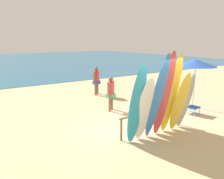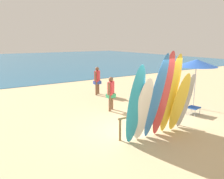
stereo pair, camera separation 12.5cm
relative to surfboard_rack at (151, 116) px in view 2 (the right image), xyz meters
name	(u,v)px [view 2 (the right image)]	position (x,y,z in m)	size (l,w,h in m)	color
ground	(37,77)	(0.00, 14.00, -0.56)	(60.00, 60.00, 0.00)	tan
ocean_water	(7,62)	(0.00, 30.11, -0.55)	(60.00, 40.00, 0.02)	#235B7F
surfboard_rack	(151,116)	(0.00, 0.00, 0.00)	(2.62, 0.07, 0.73)	brown
surfboard_teal_0	(135,106)	(-1.08, -0.49, 0.64)	(0.54, 0.06, 2.44)	#289EC6
surfboard_white_1	(143,110)	(-0.77, -0.47, 0.45)	(0.54, 0.06, 2.08)	white
surfboard_blue_2	(156,98)	(-0.37, -0.57, 0.79)	(0.47, 0.08, 2.77)	#337AD1
surfboard_red_3	(163,95)	(0.01, -0.50, 0.81)	(0.56, 0.07, 2.78)	#D13D42
surfboard_yellow_4	(171,95)	(0.38, -0.46, 0.76)	(0.57, 0.07, 2.68)	yellow
surfboard_yellow_5	(179,103)	(0.72, -0.53, 0.46)	(0.58, 0.07, 2.11)	yellow
surfboard_grey_6	(185,102)	(1.11, -0.46, 0.43)	(0.46, 0.08, 2.02)	#999EA3
beachgoer_near_rack	(111,91)	(0.17, 2.75, 0.29)	(0.45, 0.39, 1.48)	brown
beachgoer_strolling	(97,79)	(1.12, 5.66, 0.34)	(0.47, 0.42, 1.56)	brown
beach_chair_red	(156,96)	(2.48, 2.35, -0.13)	(0.68, 0.79, 0.83)	#B7B7BC
beach_chair_blue	(189,104)	(2.69, 0.61, -0.14)	(0.63, 0.82, 0.79)	#B7B7BC
beach_umbrella	(197,63)	(3.56, 1.06, 1.47)	(1.78, 1.78, 2.19)	silver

